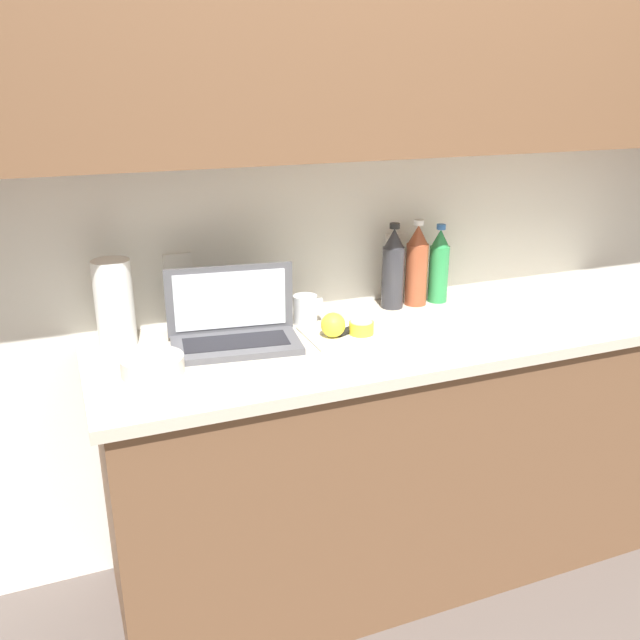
{
  "coord_description": "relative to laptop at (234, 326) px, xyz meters",
  "views": [
    {
      "loc": [
        -1.0,
        -1.78,
        1.65
      ],
      "look_at": [
        -0.3,
        -0.01,
        0.96
      ],
      "focal_mm": 38.0,
      "sensor_mm": 36.0,
      "label": 1
    }
  ],
  "objects": [
    {
      "name": "ground_plane",
      "position": [
        0.54,
        -0.1,
        -0.94
      ],
      "size": [
        12.0,
        12.0,
        0.0
      ],
      "primitive_type": "plane",
      "color": "#564C47",
      "rests_on": "ground"
    },
    {
      "name": "wall_back",
      "position": [
        0.54,
        0.15,
        0.62
      ],
      "size": [
        5.2,
        0.38,
        2.6
      ],
      "color": "white",
      "rests_on": "ground_plane"
    },
    {
      "name": "counter_unit",
      "position": [
        0.55,
        -0.09,
        -0.49
      ],
      "size": [
        1.98,
        0.63,
        0.88
      ],
      "color": "brown",
      "rests_on": "ground_plane"
    },
    {
      "name": "laptop",
      "position": [
        0.0,
        0.0,
        0.0
      ],
      "size": [
        0.41,
        0.26,
        0.23
      ],
      "rotation": [
        0.0,
        0.0,
        -0.13
      ],
      "color": "#515156",
      "rests_on": "counter_unit"
    },
    {
      "name": "cutting_board",
      "position": [
        0.39,
        -0.06,
        -0.05
      ],
      "size": [
        0.35,
        0.22,
        0.01
      ],
      "primitive_type": "cube",
      "color": "silver",
      "rests_on": "counter_unit"
    },
    {
      "name": "knife",
      "position": [
        0.39,
        -0.05,
        -0.04
      ],
      "size": [
        0.26,
        0.15,
        0.02
      ],
      "rotation": [
        0.0,
        0.0,
        0.46
      ],
      "color": "silver",
      "rests_on": "cutting_board"
    },
    {
      "name": "lemon_half_cut",
      "position": [
        0.38,
        -0.09,
        -0.03
      ],
      "size": [
        0.08,
        0.08,
        0.04
      ],
      "color": "yellow",
      "rests_on": "cutting_board"
    },
    {
      "name": "lemon_whole_beside",
      "position": [
        0.29,
        -0.08,
        -0.01
      ],
      "size": [
        0.08,
        0.08,
        0.08
      ],
      "color": "yellow",
      "rests_on": "cutting_board"
    },
    {
      "name": "bottle_green_soda",
      "position": [
        0.79,
        0.13,
        0.07
      ],
      "size": [
        0.07,
        0.07,
        0.28
      ],
      "color": "#2D934C",
      "rests_on": "counter_unit"
    },
    {
      "name": "bottle_oil_tall",
      "position": [
        0.7,
        0.13,
        0.08
      ],
      "size": [
        0.08,
        0.08,
        0.3
      ],
      "color": "#A34C2D",
      "rests_on": "counter_unit"
    },
    {
      "name": "bottle_water_clear",
      "position": [
        0.6,
        0.13,
        0.08
      ],
      "size": [
        0.08,
        0.08,
        0.3
      ],
      "color": "#333338",
      "rests_on": "counter_unit"
    },
    {
      "name": "measuring_cup",
      "position": [
        0.26,
        0.08,
        -0.01
      ],
      "size": [
        0.1,
        0.08,
        0.1
      ],
      "color": "silver",
      "rests_on": "counter_unit"
    },
    {
      "name": "bowl_white",
      "position": [
        -0.26,
        -0.13,
        -0.03
      ],
      "size": [
        0.17,
        0.17,
        0.05
      ],
      "color": "beige",
      "rests_on": "counter_unit"
    },
    {
      "name": "paper_towel_roll",
      "position": [
        -0.33,
        0.12,
        0.08
      ],
      "size": [
        0.11,
        0.11,
        0.26
      ],
      "color": "white",
      "rests_on": "counter_unit"
    }
  ]
}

